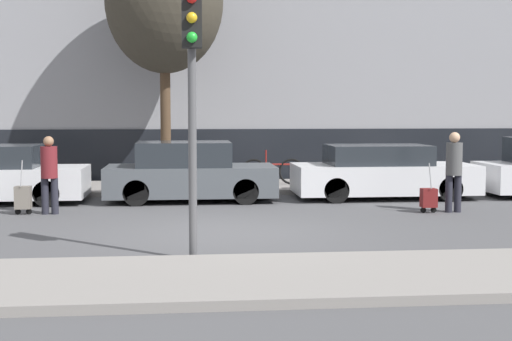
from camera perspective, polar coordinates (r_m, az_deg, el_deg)
name	(u,v)px	position (r m, az deg, el deg)	size (l,w,h in m)	color
ground_plane	(227,232)	(12.72, -2.30, -4.97)	(80.00, 80.00, 0.00)	#4C4C4F
sidewalk_near	(246,278)	(9.05, -0.82, -8.63)	(28.00, 2.50, 0.12)	gray
sidewalk_far	(212,187)	(19.64, -3.55, -1.33)	(28.00, 3.00, 0.12)	gray
parked_car_1	(189,173)	(17.12, -5.39, -0.23)	(4.03, 1.82, 1.42)	#4C5156
parked_car_2	(382,173)	(17.82, 10.08, -0.20)	(4.44, 1.79, 1.32)	silver
pedestrian_left	(49,170)	(15.44, -16.21, 0.02)	(0.35, 0.34, 1.63)	#23232D
trolley_left	(23,198)	(15.62, -18.14, -2.07)	(0.34, 0.29, 1.13)	slate
pedestrian_right	(454,167)	(15.68, 15.55, 0.28)	(0.35, 0.34, 1.71)	#23232D
trolley_right	(429,198)	(15.52, 13.65, -2.15)	(0.34, 0.29, 1.06)	maroon
traffic_light	(192,70)	(10.17, -5.14, 8.00)	(0.28, 0.47, 3.83)	#515154
parked_bicycle	(273,171)	(19.67, 1.34, -0.06)	(1.77, 0.06, 0.96)	black
bare_tree_near_crossing	(164,2)	(19.85, -7.35, 13.25)	(3.18, 3.18, 6.93)	#4C3826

